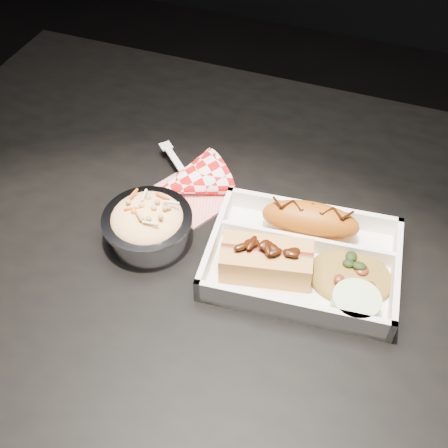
{
  "coord_description": "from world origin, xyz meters",
  "views": [
    {
      "loc": [
        0.15,
        -0.51,
        1.35
      ],
      "look_at": [
        -0.02,
        -0.05,
        0.81
      ],
      "focal_mm": 45.0,
      "sensor_mm": 36.0,
      "label": 1
    }
  ],
  "objects": [
    {
      "name": "fried_pastry",
      "position": [
        0.08,
        0.02,
        0.78
      ],
      "size": [
        0.14,
        0.07,
        0.05
      ],
      "primitive_type": "ellipsoid",
      "rotation": [
        0.0,
        0.0,
        0.1
      ],
      "color": "#AF5611",
      "rests_on": "food_tray"
    },
    {
      "name": "fried_rice_mound",
      "position": [
        0.15,
        -0.04,
        0.77
      ],
      "size": [
        0.12,
        0.1,
        0.03
      ],
      "primitive_type": "ellipsoid",
      "rotation": [
        0.0,
        0.0,
        0.1
      ],
      "color": "olive",
      "rests_on": "food_tray"
    },
    {
      "name": "napkin_fork",
      "position": [
        -0.11,
        0.05,
        0.77
      ],
      "size": [
        0.16,
        0.15,
        0.1
      ],
      "rotation": [
        0.0,
        0.0,
        -0.75
      ],
      "color": "red",
      "rests_on": "dining_table"
    },
    {
      "name": "cupcake_liner",
      "position": [
        0.17,
        -0.09,
        0.77
      ],
      "size": [
        0.06,
        0.06,
        0.03
      ],
      "primitive_type": "cylinder",
      "color": "beige",
      "rests_on": "food_tray"
    },
    {
      "name": "hotdog",
      "position": [
        0.04,
        -0.06,
        0.78
      ],
      "size": [
        0.13,
        0.08,
        0.06
      ],
      "rotation": [
        0.0,
        0.0,
        0.21
      ],
      "color": "#D39448",
      "rests_on": "food_tray"
    },
    {
      "name": "foil_coleslaw_cup",
      "position": [
        -0.13,
        -0.06,
        0.78
      ],
      "size": [
        0.12,
        0.12,
        0.07
      ],
      "color": "silver",
      "rests_on": "dining_table"
    },
    {
      "name": "dining_table",
      "position": [
        0.0,
        0.0,
        0.66
      ],
      "size": [
        1.2,
        0.8,
        0.75
      ],
      "color": "black",
      "rests_on": "ground"
    },
    {
      "name": "floor",
      "position": [
        0.0,
        0.0,
        -0.03
      ],
      "size": [
        4.0,
        4.0,
        0.05
      ],
      "primitive_type": "cube",
      "color": "black",
      "rests_on": "ground"
    },
    {
      "name": "food_tray",
      "position": [
        0.09,
        -0.03,
        0.76
      ],
      "size": [
        0.27,
        0.2,
        0.04
      ],
      "rotation": [
        0.0,
        0.0,
        0.1
      ],
      "color": "white",
      "rests_on": "dining_table"
    }
  ]
}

